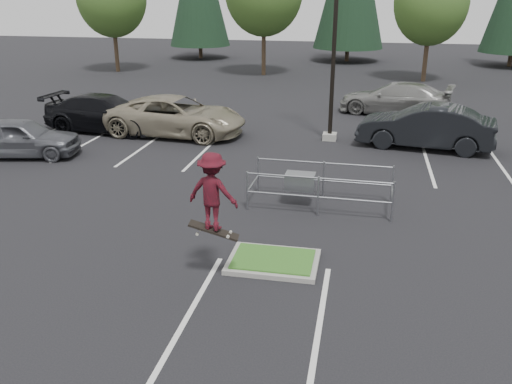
% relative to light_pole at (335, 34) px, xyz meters
% --- Properties ---
extents(ground, '(120.00, 120.00, 0.00)m').
position_rel_light_pole_xyz_m(ground, '(-0.50, -12.00, -4.56)').
color(ground, black).
rests_on(ground, ground).
extents(grass_median, '(2.20, 1.60, 0.16)m').
position_rel_light_pole_xyz_m(grass_median, '(-0.50, -12.00, -4.48)').
color(grass_median, gray).
rests_on(grass_median, ground).
extents(stall_lines, '(22.62, 17.60, 0.01)m').
position_rel_light_pole_xyz_m(stall_lines, '(-1.85, -5.98, -4.56)').
color(stall_lines, silver).
rests_on(stall_lines, ground).
extents(light_pole, '(0.70, 0.60, 10.12)m').
position_rel_light_pole_xyz_m(light_pole, '(0.00, 0.00, 0.00)').
color(light_pole, gray).
rests_on(light_pole, ground).
extents(decid_c, '(5.12, 5.12, 8.38)m').
position_rel_light_pole_xyz_m(decid_c, '(5.49, 17.83, 0.69)').
color(decid_c, '#38281C').
rests_on(decid_c, ground).
extents(cart_corral, '(4.39, 1.66, 1.23)m').
position_rel_light_pole_xyz_m(cart_corral, '(-0.20, -7.99, -3.78)').
color(cart_corral, gray).
rests_on(cart_corral, ground).
extents(skateboarder, '(1.23, 0.82, 2.01)m').
position_rel_light_pole_xyz_m(skateboarder, '(-1.70, -13.00, -2.39)').
color(skateboarder, black).
rests_on(skateboarder, ground).
extents(car_l_tan, '(6.57, 3.40, 1.77)m').
position_rel_light_pole_xyz_m(car_l_tan, '(-7.00, -0.50, -3.67)').
color(car_l_tan, gray).
rests_on(car_l_tan, ground).
extents(car_l_black, '(6.05, 2.86, 1.71)m').
position_rel_light_pole_xyz_m(car_l_black, '(-10.50, -0.50, -3.71)').
color(car_l_black, black).
rests_on(car_l_black, ground).
extents(car_l_grey, '(4.87, 2.73, 1.57)m').
position_rel_light_pole_xyz_m(car_l_grey, '(-12.00, -5.00, -3.78)').
color(car_l_grey, '#53545B').
rests_on(car_l_grey, ground).
extents(car_r_charc, '(5.80, 2.79, 1.83)m').
position_rel_light_pole_xyz_m(car_r_charc, '(4.00, -0.50, -3.64)').
color(car_r_charc, black).
rests_on(car_r_charc, ground).
extents(car_far_silver, '(6.22, 3.54, 1.70)m').
position_rel_light_pole_xyz_m(car_far_silver, '(3.08, 6.00, -3.71)').
color(car_far_silver, gray).
rests_on(car_far_silver, ground).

